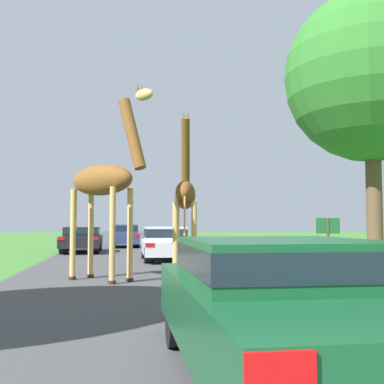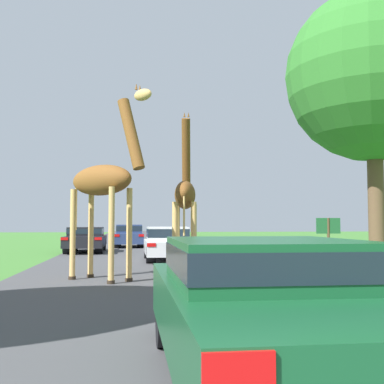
% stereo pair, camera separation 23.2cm
% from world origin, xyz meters
% --- Properties ---
extents(road, '(7.98, 120.00, 0.00)m').
position_xyz_m(road, '(0.00, 30.00, 0.00)').
color(road, '#424244').
rests_on(road, ground).
extents(giraffe_near_road, '(0.92, 2.90, 5.16)m').
position_xyz_m(giraffe_near_road, '(1.01, 14.52, 2.36)').
color(giraffe_near_road, tan).
rests_on(giraffe_near_road, ground).
extents(giraffe_companion, '(2.40, 2.38, 5.10)m').
position_xyz_m(giraffe_companion, '(-1.30, 13.36, 2.64)').
color(giraffe_companion, tan).
rests_on(giraffe_companion, ground).
extents(car_lead_maroon, '(1.95, 4.79, 1.38)m').
position_xyz_m(car_lead_maroon, '(0.71, 4.95, 0.75)').
color(car_lead_maroon, '#144C28').
rests_on(car_lead_maroon, ground).
extents(car_queue_right, '(1.93, 4.69, 1.31)m').
position_xyz_m(car_queue_right, '(-2.93, 26.11, 0.72)').
color(car_queue_right, black).
rests_on(car_queue_right, ground).
extents(car_queue_left, '(1.77, 4.07, 1.42)m').
position_xyz_m(car_queue_left, '(-0.69, 31.27, 0.74)').
color(car_queue_left, navy).
rests_on(car_queue_left, ground).
extents(car_far_ahead, '(1.79, 4.34, 1.37)m').
position_xyz_m(car_far_ahead, '(0.89, 20.04, 0.73)').
color(car_far_ahead, silver).
rests_on(car_far_ahead, ground).
extents(tree_left_edge, '(5.68, 5.68, 9.22)m').
position_xyz_m(tree_left_edge, '(7.27, 14.94, 6.36)').
color(tree_left_edge, brown).
rests_on(tree_left_edge, ground).
extents(sign_post, '(0.70, 0.08, 1.67)m').
position_xyz_m(sign_post, '(4.93, 13.27, 1.17)').
color(sign_post, '#4C3823').
rests_on(sign_post, ground).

